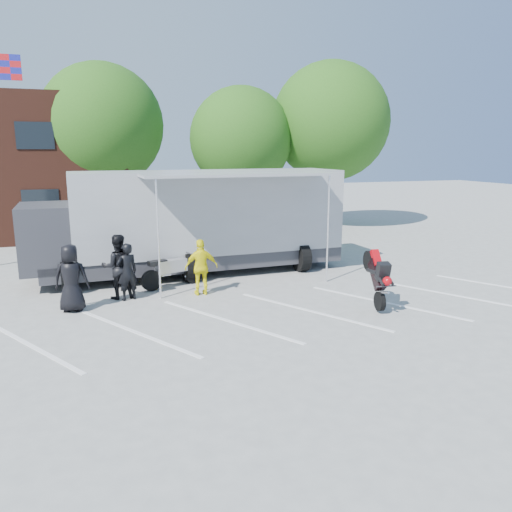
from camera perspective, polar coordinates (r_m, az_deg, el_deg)
ground at (r=12.19m, az=-2.94°, el=-8.96°), size 100.00×100.00×0.00m
parking_bay_lines at (r=13.09m, az=-4.17°, el=-7.44°), size 18.09×13.33×0.01m
tree_left at (r=26.99m, az=-17.18°, el=14.05°), size 6.12×6.12×8.64m
tree_mid at (r=27.19m, az=-1.72°, el=13.23°), size 5.44×5.44×7.68m
tree_right at (r=28.67m, az=8.50°, el=14.91°), size 6.46×6.46×9.12m
transporter_truck at (r=18.24m, az=-6.74°, el=-1.90°), size 11.60×5.80×3.65m
parked_motorcycle at (r=16.48m, az=-9.40°, el=-3.49°), size 2.37×1.42×1.18m
stunt_bike_rider at (r=14.66m, az=12.91°, el=-5.61°), size 0.93×1.61×1.79m
spectator_leather_a at (r=14.51m, az=-20.38°, el=-2.38°), size 1.02×0.76×1.88m
spectator_leather_b at (r=15.14m, az=-14.51°, el=-1.77°), size 0.71×0.57×1.71m
spectator_leather_c at (r=15.36m, az=-15.51°, el=-1.18°), size 0.95×0.74×1.94m
spectator_hivis at (r=15.28m, az=-6.27°, el=-1.28°), size 1.03×0.46×1.73m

